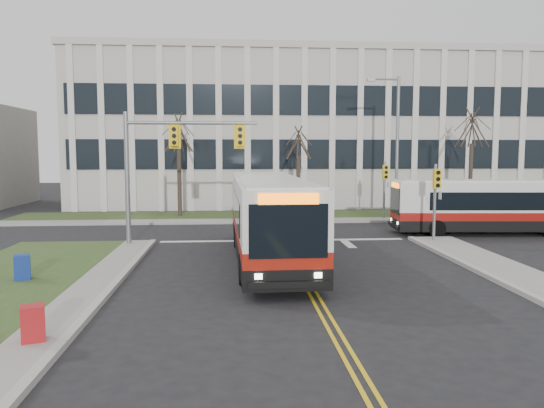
{
  "coord_description": "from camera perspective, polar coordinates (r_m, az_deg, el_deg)",
  "views": [
    {
      "loc": [
        -2.45,
        -17.61,
        4.37
      ],
      "look_at": [
        -0.67,
        6.41,
        2.0
      ],
      "focal_mm": 35.0,
      "sensor_mm": 36.0,
      "label": 1
    }
  ],
  "objects": [
    {
      "name": "ground",
      "position": [
        18.31,
        3.6,
        -8.2
      ],
      "size": [
        120.0,
        120.0,
        0.0
      ],
      "primitive_type": "plane",
      "color": "black",
      "rests_on": "ground"
    },
    {
      "name": "sidewalk_west",
      "position": [
        14.08,
        -23.47,
        -12.64
      ],
      "size": [
        1.2,
        26.0,
        0.14
      ],
      "primitive_type": "cube",
      "color": "#9E9B93",
      "rests_on": "ground"
    },
    {
      "name": "sidewalk_cross",
      "position": [
        33.92,
        8.49,
        -1.72
      ],
      "size": [
        44.0,
        1.6,
        0.14
      ],
      "primitive_type": "cube",
      "color": "#9E9B93",
      "rests_on": "ground"
    },
    {
      "name": "building_lawn",
      "position": [
        36.64,
        7.52,
        -1.18
      ],
      "size": [
        44.0,
        5.0,
        0.12
      ],
      "primitive_type": "cube",
      "color": "#344A20",
      "rests_on": "ground"
    },
    {
      "name": "office_building",
      "position": [
        48.22,
        4.69,
        7.54
      ],
      "size": [
        40.0,
        16.0,
        12.0
      ],
      "primitive_type": "cube",
      "color": "#BBB5AD",
      "rests_on": "ground"
    },
    {
      "name": "mast_arm_signal",
      "position": [
        24.98,
        -11.58,
        5.25
      ],
      "size": [
        6.11,
        0.38,
        6.2
      ],
      "color": "slate",
      "rests_on": "ground"
    },
    {
      "name": "signal_pole_near",
      "position": [
        26.41,
        17.21,
        1.31
      ],
      "size": [
        0.34,
        0.39,
        3.8
      ],
      "color": "slate",
      "rests_on": "ground"
    },
    {
      "name": "signal_pole_far",
      "position": [
        34.44,
        12.05,
        2.39
      ],
      "size": [
        0.34,
        0.39,
        3.8
      ],
      "color": "slate",
      "rests_on": "ground"
    },
    {
      "name": "streetlight",
      "position": [
        35.41,
        13.07,
        6.81
      ],
      "size": [
        2.15,
        0.25,
        9.2
      ],
      "color": "slate",
      "rests_on": "ground"
    },
    {
      "name": "directory_sign",
      "position": [
        35.6,
        3.77,
        0.45
      ],
      "size": [
        1.5,
        0.12,
        2.0
      ],
      "color": "slate",
      "rests_on": "ground"
    },
    {
      "name": "tree_left",
      "position": [
        35.81,
        -10.01,
        7.37
      ],
      "size": [
        1.8,
        1.8,
        7.7
      ],
      "color": "#42352B",
      "rests_on": "ground"
    },
    {
      "name": "tree_mid",
      "position": [
        36.09,
        2.86,
        6.43
      ],
      "size": [
        1.8,
        1.8,
        6.82
      ],
      "color": "#42352B",
      "rests_on": "ground"
    },
    {
      "name": "tree_right",
      "position": [
        39.26,
        20.72,
        7.51
      ],
      "size": [
        1.8,
        1.8,
        8.25
      ],
      "color": "#42352B",
      "rests_on": "ground"
    },
    {
      "name": "bus_main",
      "position": [
        21.36,
        -0.29,
        -1.73
      ],
      "size": [
        2.92,
        12.34,
        3.28
      ],
      "primitive_type": null,
      "rotation": [
        0.0,
        0.0,
        0.02
      ],
      "color": "silver",
      "rests_on": "ground"
    },
    {
      "name": "bus_cross",
      "position": [
        30.61,
        22.8,
        -0.36
      ],
      "size": [
        10.75,
        3.06,
        2.83
      ],
      "primitive_type": null,
      "rotation": [
        0.0,
        0.0,
        -1.64
      ],
      "color": "silver",
      "rests_on": "ground"
    },
    {
      "name": "newspaper_box_blue",
      "position": [
        19.71,
        -25.27,
        -6.33
      ],
      "size": [
        0.62,
        0.59,
        0.95
      ],
      "primitive_type": "cube",
      "rotation": [
        0.0,
        0.0,
        0.33
      ],
      "color": "navy",
      "rests_on": "ground"
    },
    {
      "name": "newspaper_box_red",
      "position": [
        13.33,
        -24.31,
        -11.88
      ],
      "size": [
        0.62,
        0.58,
        0.95
      ],
      "primitive_type": "cube",
      "rotation": [
        0.0,
        0.0,
        0.32
      ],
      "color": "#A71519",
      "rests_on": "ground"
    }
  ]
}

